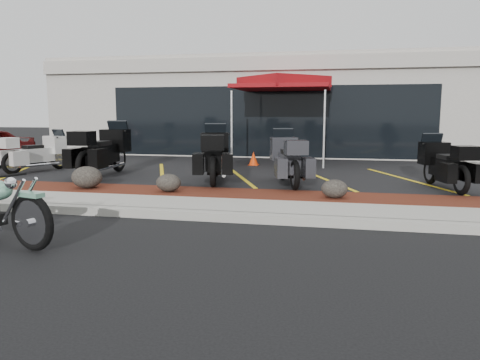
% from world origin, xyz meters
% --- Properties ---
extents(ground, '(90.00, 90.00, 0.00)m').
position_xyz_m(ground, '(0.00, 0.00, 0.00)').
color(ground, black).
rests_on(ground, ground).
extents(curb, '(24.00, 0.25, 0.15)m').
position_xyz_m(curb, '(0.00, 0.90, 0.07)').
color(curb, gray).
rests_on(curb, ground).
extents(sidewalk, '(24.00, 1.20, 0.15)m').
position_xyz_m(sidewalk, '(0.00, 1.60, 0.07)').
color(sidewalk, gray).
rests_on(sidewalk, ground).
extents(mulch_bed, '(24.00, 1.20, 0.16)m').
position_xyz_m(mulch_bed, '(0.00, 2.80, 0.08)').
color(mulch_bed, '#3B130D').
rests_on(mulch_bed, ground).
extents(upper_lot, '(26.00, 9.60, 0.15)m').
position_xyz_m(upper_lot, '(0.00, 8.20, 0.07)').
color(upper_lot, black).
rests_on(upper_lot, ground).
extents(dealership_building, '(18.00, 8.16, 4.00)m').
position_xyz_m(dealership_building, '(0.00, 14.47, 2.01)').
color(dealership_building, '#9B958C').
rests_on(dealership_building, ground).
extents(boulder_left, '(0.69, 0.58, 0.49)m').
position_xyz_m(boulder_left, '(-2.83, 2.69, 0.41)').
color(boulder_left, black).
rests_on(boulder_left, mulch_bed).
extents(boulder_mid, '(0.54, 0.45, 0.38)m').
position_xyz_m(boulder_mid, '(-0.88, 2.64, 0.35)').
color(boulder_mid, black).
rests_on(boulder_mid, mulch_bed).
extents(boulder_right, '(0.52, 0.43, 0.37)m').
position_xyz_m(boulder_right, '(2.60, 2.62, 0.34)').
color(boulder_right, black).
rests_on(boulder_right, mulch_bed).
extents(hero_cruiser, '(3.02, 1.52, 1.03)m').
position_xyz_m(hero_cruiser, '(-1.28, -1.35, 0.52)').
color(hero_cruiser, '#669F83').
rests_on(hero_cruiser, ground).
extents(touring_white, '(1.47, 2.20, 1.20)m').
position_xyz_m(touring_white, '(-5.54, 5.83, 0.75)').
color(touring_white, silver).
rests_on(touring_white, upper_lot).
extents(touring_black_front, '(0.97, 2.52, 1.46)m').
position_xyz_m(touring_black_front, '(-3.51, 5.61, 0.88)').
color(touring_black_front, black).
rests_on(touring_black_front, upper_lot).
extents(touring_black_mid, '(1.45, 2.57, 1.41)m').
position_xyz_m(touring_black_mid, '(-0.52, 5.17, 0.86)').
color(touring_black_mid, black).
rests_on(touring_black_mid, upper_lot).
extents(touring_grey, '(1.45, 2.38, 1.30)m').
position_xyz_m(touring_grey, '(1.27, 4.99, 0.80)').
color(touring_grey, '#2D2D32').
rests_on(touring_grey, upper_lot).
extents(touring_black_rear, '(1.25, 2.21, 1.21)m').
position_xyz_m(touring_black_rear, '(4.79, 5.00, 0.76)').
color(touring_black_rear, black).
rests_on(touring_black_rear, upper_lot).
extents(traffic_cone, '(0.36, 0.36, 0.43)m').
position_xyz_m(traffic_cone, '(-0.04, 8.10, 0.37)').
color(traffic_cone, red).
rests_on(traffic_cone, upper_lot).
extents(popup_canopy, '(4.07, 4.07, 2.87)m').
position_xyz_m(popup_canopy, '(0.76, 9.15, 2.75)').
color(popup_canopy, silver).
rests_on(popup_canopy, upper_lot).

